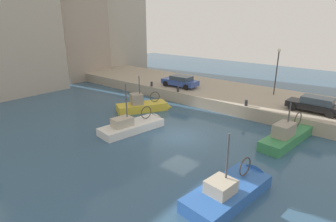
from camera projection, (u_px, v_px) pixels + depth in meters
name	position (u px, v px, depth m)	size (l,w,h in m)	color
water_surface	(181.00, 137.00, 21.66)	(80.00, 80.00, 0.00)	#335675
quay_wall	(245.00, 99.00, 29.82)	(9.00, 56.00, 1.20)	#ADA08C
fishing_boat_green	(288.00, 139.00, 20.80)	(6.87, 2.41, 3.90)	#388951
fishing_boat_blue	(232.00, 194.00, 14.42)	(6.30, 2.83, 4.71)	#2D60B7
fishing_boat_white	(136.00, 128.00, 23.06)	(6.48, 2.84, 4.93)	white
fishing_boat_yellow	(145.00, 109.00, 27.83)	(5.87, 4.24, 4.39)	gold
parked_car_black	(315.00, 104.00, 23.44)	(1.99, 4.40, 1.36)	black
parked_car_blue	(180.00, 81.00, 32.19)	(2.09, 4.41, 1.33)	#334C9E
mooring_bollard_south	(246.00, 103.00, 25.31)	(0.28, 0.28, 0.55)	#2D2D33
mooring_bollard_mid	(178.00, 89.00, 30.17)	(0.28, 0.28, 0.55)	#2D2D33
mooring_bollard_north	(152.00, 84.00, 32.60)	(0.28, 0.28, 0.55)	#2D2D33
quay_streetlamp	(278.00, 64.00, 28.12)	(0.36, 0.36, 4.83)	#38383D
waterfront_building_west_mid	(3.00, 6.00, 31.93)	(10.75, 7.77, 20.56)	#B2A899
waterfront_building_central	(72.00, 11.00, 40.77)	(7.64, 7.95, 19.85)	#A39384
waterfront_building_east_mid	(107.00, 7.00, 47.31)	(10.67, 9.16, 21.63)	#B2A899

